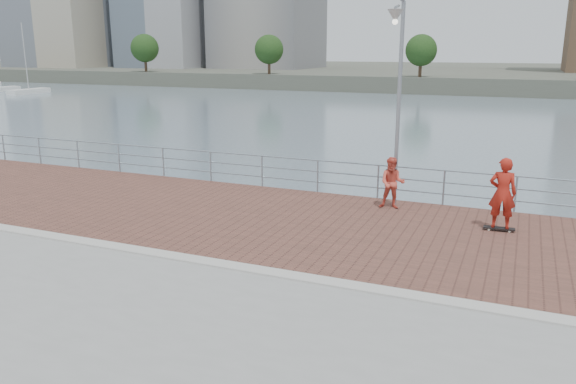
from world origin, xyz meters
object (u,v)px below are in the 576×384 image
at_px(street_lamp, 397,63).
at_px(skateboarder, 503,193).
at_px(guardrail, 347,175).
at_px(bystander, 392,183).

distance_m(street_lamp, skateboarder, 4.65).
height_order(guardrail, skateboarder, skateboarder).
distance_m(guardrail, skateboarder, 5.25).
height_order(guardrail, bystander, bystander).
distance_m(skateboarder, bystander, 3.30).
distance_m(guardrail, bystander, 1.97).
xyz_separation_m(street_lamp, skateboarder, (3.15, -1.10, -3.24)).
bearing_deg(street_lamp, guardrail, 150.63).
height_order(skateboarder, bystander, skateboarder).
bearing_deg(bystander, skateboarder, -25.77).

